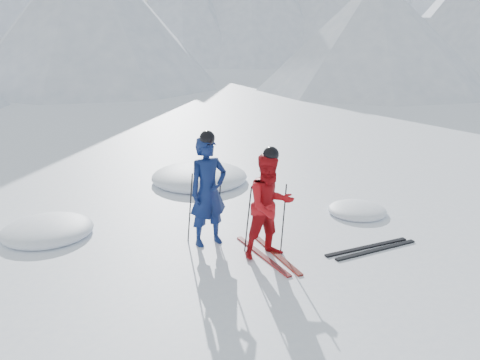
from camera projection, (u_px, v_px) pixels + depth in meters
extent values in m
plane|color=white|center=(333.00, 239.00, 9.23)|extent=(160.00, 160.00, 0.00)
cone|color=#B2BCD1|center=(80.00, 2.00, 53.41)|extent=(17.69, 17.69, 11.93)
cone|color=#B2BCD1|center=(182.00, 6.00, 48.88)|extent=(19.63, 19.63, 10.85)
cone|color=silver|center=(419.00, 9.00, 57.57)|extent=(24.45, 24.45, 10.76)
cone|color=#B2BCD1|center=(375.00, 33.00, 29.76)|extent=(14.00, 14.00, 6.50)
cone|color=#B2BCD1|center=(90.00, 11.00, 30.84)|extent=(16.00, 16.00, 9.00)
imported|color=#0D1C4F|center=(208.00, 192.00, 8.76)|extent=(0.80, 0.64, 1.93)
imported|color=#AA0D13|center=(270.00, 206.00, 8.30)|extent=(0.97, 0.81, 1.77)
cylinder|color=black|center=(190.00, 208.00, 8.92)|extent=(0.13, 0.09, 1.28)
cylinder|color=black|center=(219.00, 203.00, 9.15)|extent=(0.13, 0.08, 1.28)
cylinder|color=black|center=(248.00, 219.00, 8.54)|extent=(0.12, 0.09, 1.18)
cylinder|color=black|center=(284.00, 218.00, 8.60)|extent=(0.12, 0.08, 1.18)
cube|color=black|center=(262.00, 255.00, 8.52)|extent=(0.44, 1.68, 0.03)
cube|color=black|center=(276.00, 254.00, 8.58)|extent=(0.32, 1.70, 0.03)
cube|color=black|center=(367.00, 247.00, 8.84)|extent=(1.69, 0.37, 0.03)
cube|color=black|center=(376.00, 250.00, 8.73)|extent=(1.68, 0.43, 0.03)
ellipsoid|color=white|center=(48.00, 234.00, 9.43)|extent=(1.67, 1.67, 0.37)
ellipsoid|color=white|center=(357.00, 213.00, 10.48)|extent=(1.20, 1.20, 0.26)
ellipsoid|color=white|center=(200.00, 181.00, 12.61)|extent=(2.37, 2.37, 0.52)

